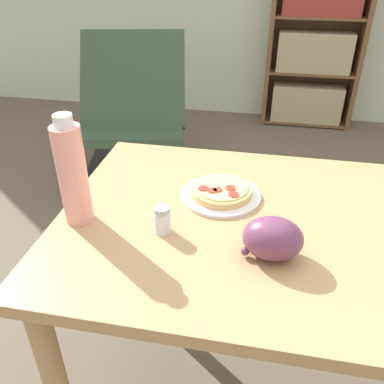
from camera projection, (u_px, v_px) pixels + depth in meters
ground_plane at (265, 361)px, 1.55m from camera, size 14.00×14.00×0.00m
dining_table at (309, 256)px, 1.09m from camera, size 1.34×0.79×0.74m
pizza_on_plate at (221, 192)px, 1.15m from camera, size 0.23×0.23×0.04m
grape_bunch at (272, 239)px, 0.92m from camera, size 0.14×0.11×0.10m
drink_bottle at (72, 174)px, 1.00m from camera, size 0.07×0.07×0.29m
salt_shaker at (162, 220)px, 1.00m from camera, size 0.04×0.04×0.07m
lounge_chair_near at (133, 136)px, 2.63m from camera, size 0.79×0.88×0.88m
bookshelf at (314, 49)px, 3.24m from camera, size 0.74×0.25×1.31m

